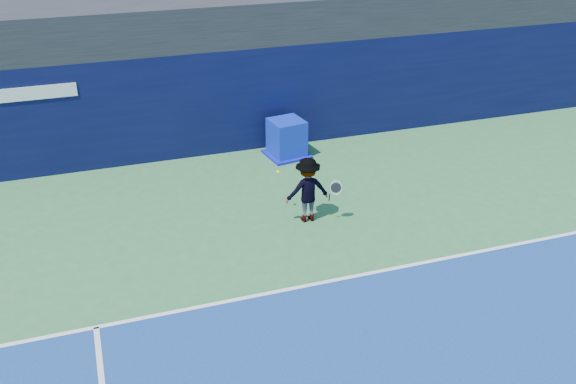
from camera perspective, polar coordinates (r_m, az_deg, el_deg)
name	(u,v)px	position (r m, az deg, el deg)	size (l,w,h in m)	color
ground	(419,377)	(11.26, 11.57, -15.82)	(80.00, 80.00, 0.00)	#32713D
baseline	(348,278)	(13.31, 5.33, -7.58)	(24.00, 0.10, 0.01)	white
stadium_band	(238,16)	(19.41, -4.46, 15.33)	(36.00, 3.00, 1.20)	black
back_wall_assembly	(249,96)	(19.03, -3.49, 8.56)	(36.00, 1.03, 3.00)	#090C33
equipment_cart	(287,140)	(18.47, -0.12, 4.68)	(1.29, 1.29, 1.09)	#0D21B7
tennis_player	(308,190)	(14.93, 1.75, 0.20)	(1.26, 0.69, 1.59)	white
tennis_ball	(278,172)	(15.11, -0.89, 1.81)	(0.07, 0.07, 0.07)	#EDF91B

